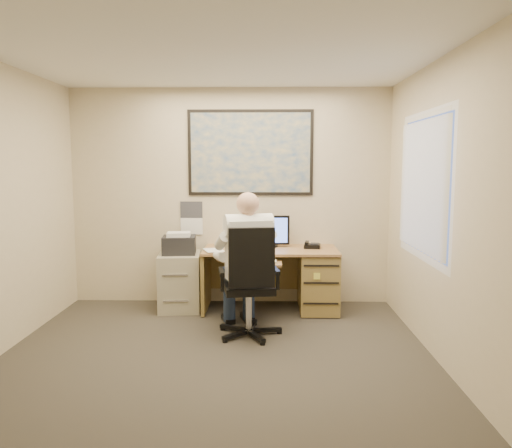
{
  "coord_description": "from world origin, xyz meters",
  "views": [
    {
      "loc": [
        0.47,
        -4.03,
        1.76
      ],
      "look_at": [
        0.35,
        1.3,
        1.12
      ],
      "focal_mm": 35.0,
      "sensor_mm": 36.0,
      "label": 1
    }
  ],
  "objects_px": {
    "desk": "(298,274)",
    "office_chair": "(248,305)",
    "filing_cabinet": "(180,276)",
    "person": "(249,264)"
  },
  "relations": [
    {
      "from": "desk",
      "to": "office_chair",
      "type": "bearing_deg",
      "value": -120.07
    },
    {
      "from": "filing_cabinet",
      "to": "person",
      "type": "xyz_separation_m",
      "value": [
        0.87,
        -0.9,
        0.33
      ]
    },
    {
      "from": "desk",
      "to": "person",
      "type": "bearing_deg",
      "value": -121.95
    },
    {
      "from": "person",
      "to": "filing_cabinet",
      "type": "bearing_deg",
      "value": 117.43
    },
    {
      "from": "filing_cabinet",
      "to": "office_chair",
      "type": "relative_size",
      "value": 0.82
    },
    {
      "from": "desk",
      "to": "person",
      "type": "distance_m",
      "value": 1.1
    },
    {
      "from": "desk",
      "to": "office_chair",
      "type": "distance_m",
      "value": 1.14
    },
    {
      "from": "filing_cabinet",
      "to": "office_chair",
      "type": "xyz_separation_m",
      "value": [
        0.87,
        -0.98,
        -0.07
      ]
    },
    {
      "from": "filing_cabinet",
      "to": "desk",
      "type": "bearing_deg",
      "value": -5.48
    },
    {
      "from": "office_chair",
      "to": "person",
      "type": "xyz_separation_m",
      "value": [
        0.01,
        0.08,
        0.4
      ]
    }
  ]
}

